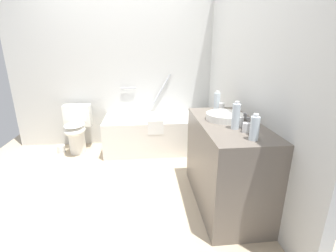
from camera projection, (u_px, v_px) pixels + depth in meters
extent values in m
plane|color=#C1AD8E|center=(116.00, 182.00, 2.91)|extent=(3.88, 3.88, 0.00)
cube|color=silver|center=(119.00, 69.00, 3.78)|extent=(3.28, 0.10, 2.43)
cube|color=silver|center=(246.00, 78.00, 2.67)|extent=(0.10, 2.97, 2.43)
cube|color=white|center=(158.00, 133.00, 3.76)|extent=(1.62, 0.69, 0.52)
cube|color=white|center=(158.00, 120.00, 3.69)|extent=(1.33, 0.50, 0.09)
cylinder|color=#B4B4B9|center=(199.00, 114.00, 3.73)|extent=(0.09, 0.03, 0.03)
cylinder|color=#B4B4B9|center=(161.00, 90.00, 3.87)|extent=(0.31, 0.03, 0.50)
cylinder|color=#B4B4B9|center=(128.00, 88.00, 3.81)|extent=(0.23, 0.03, 0.03)
cube|color=white|center=(156.00, 128.00, 3.37)|extent=(0.22, 0.03, 0.20)
cylinder|color=white|center=(77.00, 141.00, 3.67)|extent=(0.23, 0.23, 0.37)
ellipsoid|color=white|center=(75.00, 130.00, 3.56)|extent=(0.30, 0.38, 0.14)
ellipsoid|color=white|center=(74.00, 125.00, 3.54)|extent=(0.28, 0.36, 0.02)
cube|color=white|center=(78.00, 115.00, 3.73)|extent=(0.39, 0.17, 0.33)
cylinder|color=#B6B6BB|center=(76.00, 104.00, 3.68)|extent=(0.03, 0.03, 0.01)
cube|color=#6B6056|center=(226.00, 164.00, 2.43)|extent=(0.56, 1.18, 0.87)
cylinder|color=white|center=(224.00, 116.00, 2.36)|extent=(0.35, 0.35, 0.07)
cylinder|color=#ADADB3|center=(246.00, 116.00, 2.38)|extent=(0.02, 0.02, 0.06)
cylinder|color=#ADADB3|center=(242.00, 114.00, 2.37)|extent=(0.09, 0.02, 0.02)
cylinder|color=#ADADB3|center=(248.00, 119.00, 2.33)|extent=(0.03, 0.03, 0.04)
cylinder|color=#ADADB3|center=(243.00, 116.00, 2.44)|extent=(0.03, 0.03, 0.04)
cylinder|color=silver|center=(217.00, 102.00, 2.69)|extent=(0.07, 0.07, 0.20)
cylinder|color=white|center=(218.00, 92.00, 2.66)|extent=(0.04, 0.04, 0.02)
cylinder|color=silver|center=(255.00, 128.00, 1.84)|extent=(0.07, 0.07, 0.19)
cylinder|color=white|center=(256.00, 115.00, 1.81)|extent=(0.04, 0.04, 0.02)
cylinder|color=silver|center=(236.00, 117.00, 2.08)|extent=(0.07, 0.07, 0.22)
cylinder|color=white|center=(237.00, 103.00, 2.04)|extent=(0.04, 0.04, 0.02)
cylinder|color=white|center=(246.00, 128.00, 2.02)|extent=(0.06, 0.06, 0.08)
cylinder|color=white|center=(222.00, 107.00, 2.65)|extent=(0.06, 0.06, 0.10)
cylinder|color=white|center=(240.00, 122.00, 2.16)|extent=(0.07, 0.07, 0.09)
cylinder|color=white|center=(61.00, 149.00, 3.71)|extent=(0.11, 0.11, 0.11)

